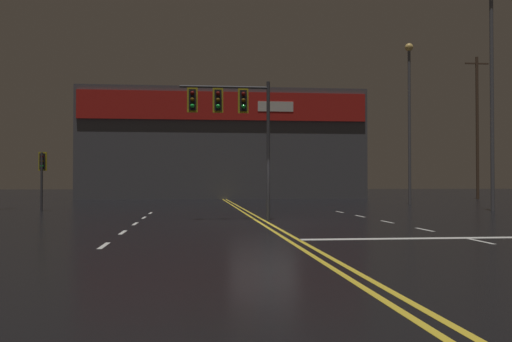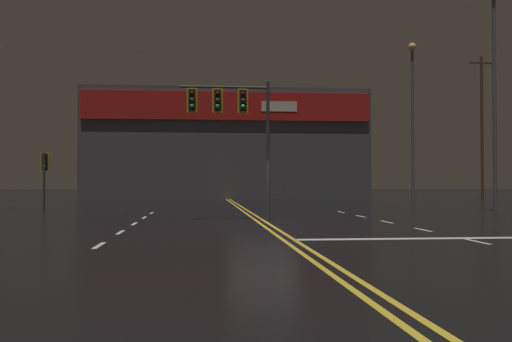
{
  "view_description": "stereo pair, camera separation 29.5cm",
  "coord_description": "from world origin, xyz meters",
  "views": [
    {
      "loc": [
        -2.58,
        -21.24,
        1.53
      ],
      "look_at": [
        0.0,
        2.86,
        2.0
      ],
      "focal_mm": 40.0,
      "sensor_mm": 36.0,
      "label": 1
    },
    {
      "loc": [
        -2.29,
        -21.27,
        1.53
      ],
      "look_at": [
        0.0,
        2.86,
        2.0
      ],
      "focal_mm": 40.0,
      "sensor_mm": 36.0,
      "label": 2
    }
  ],
  "objects": [
    {
      "name": "building_backdrop",
      "position": [
        0.0,
        34.28,
        5.04
      ],
      "size": [
        26.14,
        10.23,
        10.05
      ],
      "color": "#4C4C51",
      "rests_on": "ground"
    },
    {
      "name": "road_markings",
      "position": [
        0.88,
        -1.17,
        0.0
      ],
      "size": [
        14.15,
        60.0,
        0.01
      ],
      "color": "gold",
      "rests_on": "ground"
    },
    {
      "name": "streetlight_far_left",
      "position": [
        13.01,
        7.26,
        7.4
      ],
      "size": [
        0.56,
        0.56,
        11.98
      ],
      "color": "#59595E",
      "rests_on": "ground"
    },
    {
      "name": "streetlight_near_left",
      "position": [
        12.13,
        16.62,
        6.95
      ],
      "size": [
        0.56,
        0.56,
        11.13
      ],
      "color": "#59595E",
      "rests_on": "ground"
    },
    {
      "name": "utility_pole_row",
      "position": [
        3.31,
        27.7,
        5.88
      ],
      "size": [
        48.24,
        0.26,
        12.86
      ],
      "color": "#4C3828",
      "rests_on": "ground"
    },
    {
      "name": "traffic_signal_median",
      "position": [
        -1.18,
        1.55,
        4.37
      ],
      "size": [
        3.63,
        0.36,
        5.59
      ],
      "color": "#38383D",
      "rests_on": "ground"
    },
    {
      "name": "traffic_signal_corner_northwest",
      "position": [
        -10.62,
        9.91,
        2.28
      ],
      "size": [
        0.42,
        0.36,
        3.12
      ],
      "color": "#38383D",
      "rests_on": "ground"
    },
    {
      "name": "ground_plane",
      "position": [
        0.0,
        0.0,
        0.0
      ],
      "size": [
        200.0,
        200.0,
        0.0
      ],
      "primitive_type": "plane",
      "color": "black"
    }
  ]
}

